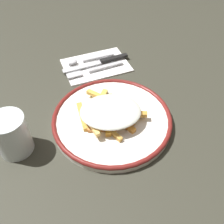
# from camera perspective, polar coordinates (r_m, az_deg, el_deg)

# --- Properties ---
(ground_plane) EXTENTS (2.60, 2.60, 0.00)m
(ground_plane) POSITION_cam_1_polar(r_m,az_deg,el_deg) (0.63, 0.00, -2.26)
(ground_plane) COLOR #333329
(plate) EXTENTS (0.29, 0.29, 0.02)m
(plate) POSITION_cam_1_polar(r_m,az_deg,el_deg) (0.62, 0.00, -1.57)
(plate) COLOR white
(plate) RESTS_ON ground_plane
(fries_heap) EXTENTS (0.18, 0.17, 0.04)m
(fries_heap) POSITION_cam_1_polar(r_m,az_deg,el_deg) (0.60, -0.42, -0.09)
(fries_heap) COLOR gold
(fries_heap) RESTS_ON plate
(napkin) EXTENTS (0.14, 0.20, 0.01)m
(napkin) POSITION_cam_1_polar(r_m,az_deg,el_deg) (0.80, -3.59, 10.49)
(napkin) COLOR white
(napkin) RESTS_ON ground_plane
(fork) EXTENTS (0.03, 0.18, 0.01)m
(fork) POSITION_cam_1_polar(r_m,az_deg,el_deg) (0.77, -3.83, 9.53)
(fork) COLOR silver
(fork) RESTS_ON napkin
(knife) EXTENTS (0.03, 0.21, 0.01)m
(knife) POSITION_cam_1_polar(r_m,az_deg,el_deg) (0.80, -2.33, 11.24)
(knife) COLOR black
(knife) RESTS_ON napkin
(spoon) EXTENTS (0.02, 0.15, 0.01)m
(spoon) POSITION_cam_1_polar(r_m,az_deg,el_deg) (0.81, -6.62, 11.48)
(spoon) COLOR silver
(spoon) RESTS_ON napkin
(water_glass) EXTENTS (0.07, 0.07, 0.10)m
(water_glass) POSITION_cam_1_polar(r_m,az_deg,el_deg) (0.58, -21.50, -4.99)
(water_glass) COLOR silver
(water_glass) RESTS_ON ground_plane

